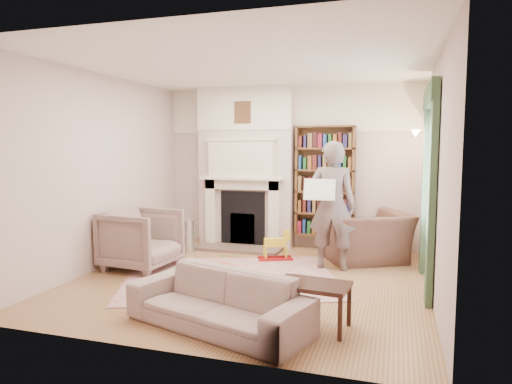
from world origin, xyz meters
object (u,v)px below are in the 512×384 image
(armchair_left, at_px, (141,239))
(paraffin_heater, at_px, (188,236))
(rocking_horse, at_px, (275,246))
(armchair_reading, at_px, (366,237))
(bookcase, at_px, (325,181))
(coffee_table, at_px, (312,305))
(sofa, at_px, (218,301))
(man_reading, at_px, (332,206))

(armchair_left, distance_m, paraffin_heater, 1.16)
(rocking_horse, bearing_deg, armchair_reading, -9.15)
(bookcase, bearing_deg, armchair_left, -138.82)
(armchair_reading, distance_m, coffee_table, 2.84)
(sofa, bearing_deg, paraffin_heater, 138.56)
(sofa, bearing_deg, man_reading, 90.83)
(armchair_left, relative_size, paraffin_heater, 1.72)
(armchair_left, bearing_deg, armchair_reading, -60.86)
(sofa, distance_m, rocking_horse, 2.72)
(paraffin_heater, height_order, rocking_horse, paraffin_heater)
(armchair_reading, xyz_separation_m, man_reading, (-0.45, -0.60, 0.54))
(man_reading, distance_m, coffee_table, 2.33)
(man_reading, xyz_separation_m, rocking_horse, (-0.90, 0.23, -0.69))
(bookcase, height_order, paraffin_heater, bookcase)
(armchair_left, relative_size, rocking_horse, 1.78)
(bookcase, height_order, coffee_table, bookcase)
(sofa, bearing_deg, armchair_reading, 86.37)
(coffee_table, bearing_deg, sofa, -156.50)
(man_reading, bearing_deg, coffee_table, 91.08)
(armchair_reading, height_order, man_reading, man_reading)
(coffee_table, relative_size, paraffin_heater, 1.27)
(armchair_reading, bearing_deg, rocking_horse, -13.38)
(coffee_table, bearing_deg, armchair_reading, 89.65)
(armchair_reading, height_order, rocking_horse, armchair_reading)
(bookcase, xyz_separation_m, rocking_horse, (-0.60, -1.03, -0.94))
(bookcase, bearing_deg, coffee_table, -83.03)
(sofa, xyz_separation_m, paraffin_heater, (-1.70, 2.84, 0.00))
(armchair_left, bearing_deg, coffee_table, -112.43)
(bookcase, xyz_separation_m, coffee_table, (0.42, -3.47, -0.95))
(bookcase, distance_m, man_reading, 1.32)
(bookcase, distance_m, paraffin_heater, 2.50)
(armchair_reading, xyz_separation_m, sofa, (-1.20, -3.09, -0.11))
(sofa, bearing_deg, bookcase, 100.75)
(armchair_reading, relative_size, sofa, 0.63)
(bookcase, xyz_separation_m, armchair_left, (-2.34, -2.04, -0.74))
(rocking_horse, bearing_deg, paraffin_heater, 150.95)
(paraffin_heater, relative_size, rocking_horse, 1.04)
(paraffin_heater, distance_m, rocking_horse, 1.56)
(bookcase, distance_m, sofa, 3.88)
(bookcase, height_order, sofa, bookcase)
(armchair_left, height_order, paraffin_heater, armchair_left)
(coffee_table, bearing_deg, bookcase, 103.19)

